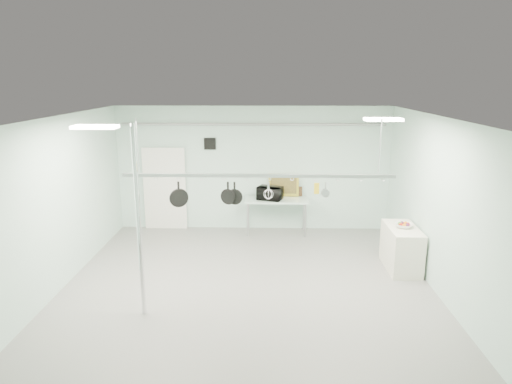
{
  "coord_description": "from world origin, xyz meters",
  "views": [
    {
      "loc": [
        0.36,
        -7.54,
        3.86
      ],
      "look_at": [
        0.15,
        1.0,
        1.73
      ],
      "focal_mm": 32.0,
      "sensor_mm": 36.0,
      "label": 1
    }
  ],
  "objects_px": {
    "prep_table": "(276,202)",
    "skillet_right": "(235,193)",
    "chrome_pole": "(139,223)",
    "fruit_bowl": "(404,226)",
    "coffee_canister": "(278,195)",
    "microwave": "(270,193)",
    "skillet_left": "(179,194)",
    "skillet_mid": "(228,193)",
    "side_cabinet": "(401,248)",
    "pot_rack": "(258,174)"
  },
  "relations": [
    {
      "from": "skillet_right",
      "to": "skillet_left",
      "type": "bearing_deg",
      "value": -172.15
    },
    {
      "from": "prep_table",
      "to": "microwave",
      "type": "xyz_separation_m",
      "value": [
        -0.16,
        -0.07,
        0.24
      ]
    },
    {
      "from": "side_cabinet",
      "to": "skillet_right",
      "type": "distance_m",
      "value": 3.82
    },
    {
      "from": "side_cabinet",
      "to": "skillet_left",
      "type": "xyz_separation_m",
      "value": [
        -4.36,
        -1.1,
        1.41
      ]
    },
    {
      "from": "microwave",
      "to": "skillet_mid",
      "type": "relative_size",
      "value": 1.47
    },
    {
      "from": "prep_table",
      "to": "fruit_bowl",
      "type": "bearing_deg",
      "value": -40.7
    },
    {
      "from": "microwave",
      "to": "coffee_canister",
      "type": "relative_size",
      "value": 3.23
    },
    {
      "from": "side_cabinet",
      "to": "skillet_mid",
      "type": "bearing_deg",
      "value": -162.47
    },
    {
      "from": "coffee_canister",
      "to": "skillet_right",
      "type": "distance_m",
      "value": 3.53
    },
    {
      "from": "skillet_right",
      "to": "coffee_canister",
      "type": "bearing_deg",
      "value": 83.58
    },
    {
      "from": "coffee_canister",
      "to": "fruit_bowl",
      "type": "bearing_deg",
      "value": -41.19
    },
    {
      "from": "coffee_canister",
      "to": "skillet_left",
      "type": "height_order",
      "value": "skillet_left"
    },
    {
      "from": "fruit_bowl",
      "to": "skillet_mid",
      "type": "bearing_deg",
      "value": -162.56
    },
    {
      "from": "skillet_mid",
      "to": "skillet_right",
      "type": "relative_size",
      "value": 1.03
    },
    {
      "from": "skillet_mid",
      "to": "skillet_left",
      "type": "bearing_deg",
      "value": -161.05
    },
    {
      "from": "chrome_pole",
      "to": "skillet_right",
      "type": "xyz_separation_m",
      "value": [
        1.48,
        0.9,
        0.29
      ]
    },
    {
      "from": "skillet_mid",
      "to": "pot_rack",
      "type": "bearing_deg",
      "value": 18.95
    },
    {
      "from": "prep_table",
      "to": "microwave",
      "type": "relative_size",
      "value": 2.68
    },
    {
      "from": "coffee_canister",
      "to": "skillet_right",
      "type": "height_order",
      "value": "skillet_right"
    },
    {
      "from": "side_cabinet",
      "to": "fruit_bowl",
      "type": "height_order",
      "value": "fruit_bowl"
    },
    {
      "from": "chrome_pole",
      "to": "microwave",
      "type": "distance_m",
      "value": 4.68
    },
    {
      "from": "prep_table",
      "to": "skillet_right",
      "type": "relative_size",
      "value": 4.07
    },
    {
      "from": "prep_table",
      "to": "fruit_bowl",
      "type": "xyz_separation_m",
      "value": [
        2.56,
        -2.2,
        0.11
      ]
    },
    {
      "from": "pot_rack",
      "to": "skillet_right",
      "type": "relative_size",
      "value": 12.2
    },
    {
      "from": "microwave",
      "to": "fruit_bowl",
      "type": "relative_size",
      "value": 1.73
    },
    {
      "from": "chrome_pole",
      "to": "fruit_bowl",
      "type": "bearing_deg",
      "value": 22.34
    },
    {
      "from": "coffee_canister",
      "to": "skillet_right",
      "type": "xyz_separation_m",
      "value": [
        -0.84,
        -3.32,
        0.89
      ]
    },
    {
      "from": "coffee_canister",
      "to": "fruit_bowl",
      "type": "distance_m",
      "value": 3.37
    },
    {
      "from": "chrome_pole",
      "to": "prep_table",
      "type": "distance_m",
      "value": 4.85
    },
    {
      "from": "pot_rack",
      "to": "skillet_mid",
      "type": "bearing_deg",
      "value": 180.0
    },
    {
      "from": "skillet_right",
      "to": "skillet_mid",
      "type": "bearing_deg",
      "value": -172.15
    },
    {
      "from": "skillet_left",
      "to": "coffee_canister",
      "type": "bearing_deg",
      "value": 38.8
    },
    {
      "from": "prep_table",
      "to": "skillet_mid",
      "type": "height_order",
      "value": "skillet_mid"
    },
    {
      "from": "side_cabinet",
      "to": "prep_table",
      "type": "bearing_deg",
      "value": 139.21
    },
    {
      "from": "prep_table",
      "to": "skillet_left",
      "type": "distance_m",
      "value": 3.9
    },
    {
      "from": "pot_rack",
      "to": "microwave",
      "type": "xyz_separation_m",
      "value": [
        0.24,
        3.23,
        -1.16
      ]
    },
    {
      "from": "pot_rack",
      "to": "fruit_bowl",
      "type": "height_order",
      "value": "pot_rack"
    },
    {
      "from": "prep_table",
      "to": "skillet_mid",
      "type": "distance_m",
      "value": 3.59
    },
    {
      "from": "prep_table",
      "to": "coffee_canister",
      "type": "distance_m",
      "value": 0.17
    },
    {
      "from": "skillet_left",
      "to": "prep_table",
      "type": "bearing_deg",
      "value": 39.04
    },
    {
      "from": "chrome_pole",
      "to": "skillet_mid",
      "type": "height_order",
      "value": "chrome_pole"
    },
    {
      "from": "prep_table",
      "to": "microwave",
      "type": "height_order",
      "value": "microwave"
    },
    {
      "from": "side_cabinet",
      "to": "skillet_right",
      "type": "height_order",
      "value": "skillet_right"
    },
    {
      "from": "microwave",
      "to": "skillet_mid",
      "type": "height_order",
      "value": "skillet_mid"
    },
    {
      "from": "side_cabinet",
      "to": "skillet_right",
      "type": "relative_size",
      "value": 3.05
    },
    {
      "from": "skillet_left",
      "to": "skillet_right",
      "type": "bearing_deg",
      "value": -22.17
    },
    {
      "from": "side_cabinet",
      "to": "microwave",
      "type": "height_order",
      "value": "microwave"
    },
    {
      "from": "prep_table",
      "to": "pot_rack",
      "type": "bearing_deg",
      "value": -96.91
    },
    {
      "from": "chrome_pole",
      "to": "skillet_right",
      "type": "height_order",
      "value": "chrome_pole"
    },
    {
      "from": "prep_table",
      "to": "coffee_canister",
      "type": "height_order",
      "value": "coffee_canister"
    }
  ]
}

